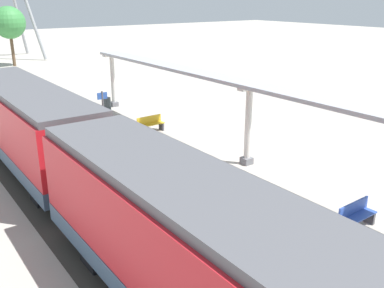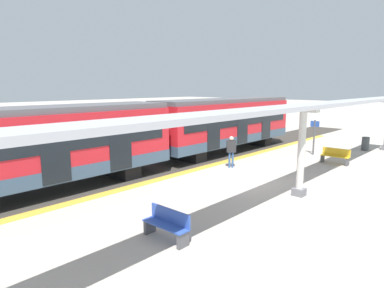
{
  "view_description": "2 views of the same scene",
  "coord_description": "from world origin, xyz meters",
  "px_view_note": "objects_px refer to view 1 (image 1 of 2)",
  "views": [
    {
      "loc": [
        -9.46,
        -13.11,
        6.96
      ],
      "look_at": [
        -0.74,
        -1.03,
        1.85
      ],
      "focal_mm": 40.41,
      "sensor_mm": 36.0,
      "label": 1
    },
    {
      "loc": [
        8.26,
        -12.2,
        4.26
      ],
      "look_at": [
        0.08,
        -3.51,
        2.16
      ],
      "focal_mm": 30.81,
      "sensor_mm": 36.0,
      "label": 2
    }
  ],
  "objects_px": {
    "canopy_pillar_third": "(113,80)",
    "platform_info_sign": "(103,107)",
    "train_near_carriage": "(201,259)",
    "passenger_waiting_near_edge": "(130,151)",
    "bench_mid_platform": "(150,124)",
    "train_far_carriage": "(29,125)",
    "trash_bin": "(107,105)",
    "bench_near_end": "(356,216)",
    "canopy_pillar_second": "(248,126)"
  },
  "relations": [
    {
      "from": "train_far_carriage",
      "to": "bench_mid_platform",
      "type": "bearing_deg",
      "value": 11.46
    },
    {
      "from": "bench_near_end",
      "to": "platform_info_sign",
      "type": "relative_size",
      "value": 0.69
    },
    {
      "from": "bench_mid_platform",
      "to": "platform_info_sign",
      "type": "bearing_deg",
      "value": 140.4
    },
    {
      "from": "train_near_carriage",
      "to": "train_far_carriage",
      "type": "relative_size",
      "value": 1.0
    },
    {
      "from": "train_near_carriage",
      "to": "bench_mid_platform",
      "type": "height_order",
      "value": "train_near_carriage"
    },
    {
      "from": "passenger_waiting_near_edge",
      "to": "bench_mid_platform",
      "type": "bearing_deg",
      "value": 51.87
    },
    {
      "from": "canopy_pillar_third",
      "to": "trash_bin",
      "type": "bearing_deg",
      "value": -134.27
    },
    {
      "from": "train_far_carriage",
      "to": "bench_near_end",
      "type": "height_order",
      "value": "train_far_carriage"
    },
    {
      "from": "bench_mid_platform",
      "to": "bench_near_end",
      "type": "bearing_deg",
      "value": -90.08
    },
    {
      "from": "canopy_pillar_third",
      "to": "trash_bin",
      "type": "relative_size",
      "value": 3.81
    },
    {
      "from": "canopy_pillar_third",
      "to": "platform_info_sign",
      "type": "distance_m",
      "value": 5.64
    },
    {
      "from": "train_far_carriage",
      "to": "canopy_pillar_third",
      "type": "xyz_separation_m",
      "value": [
        7.63,
        7.74,
        -0.09
      ]
    },
    {
      "from": "train_far_carriage",
      "to": "passenger_waiting_near_edge",
      "type": "xyz_separation_m",
      "value": [
        2.94,
        -3.36,
        -0.77
      ]
    },
    {
      "from": "trash_bin",
      "to": "canopy_pillar_second",
      "type": "bearing_deg",
      "value": -85.3
    },
    {
      "from": "trash_bin",
      "to": "bench_mid_platform",
      "type": "bearing_deg",
      "value": -90.14
    },
    {
      "from": "trash_bin",
      "to": "platform_info_sign",
      "type": "bearing_deg",
      "value": -117.45
    },
    {
      "from": "canopy_pillar_second",
      "to": "trash_bin",
      "type": "distance_m",
      "value": 12.05
    },
    {
      "from": "train_near_carriage",
      "to": "passenger_waiting_near_edge",
      "type": "relative_size",
      "value": 6.77
    },
    {
      "from": "train_near_carriage",
      "to": "canopy_pillar_third",
      "type": "distance_m",
      "value": 21.15
    },
    {
      "from": "platform_info_sign",
      "to": "canopy_pillar_second",
      "type": "bearing_deg",
      "value": -70.15
    },
    {
      "from": "train_near_carriage",
      "to": "platform_info_sign",
      "type": "xyz_separation_m",
      "value": [
        4.68,
        14.94,
        -0.5
      ]
    },
    {
      "from": "bench_near_end",
      "to": "platform_info_sign",
      "type": "height_order",
      "value": "platform_info_sign"
    },
    {
      "from": "bench_near_end",
      "to": "passenger_waiting_near_edge",
      "type": "distance_m",
      "value": 8.77
    },
    {
      "from": "train_near_carriage",
      "to": "trash_bin",
      "type": "height_order",
      "value": "train_near_carriage"
    },
    {
      "from": "canopy_pillar_second",
      "to": "bench_near_end",
      "type": "relative_size",
      "value": 2.27
    },
    {
      "from": "train_far_carriage",
      "to": "trash_bin",
      "type": "relative_size",
      "value": 12.7
    },
    {
      "from": "train_near_carriage",
      "to": "train_far_carriage",
      "type": "bearing_deg",
      "value": 90.0
    },
    {
      "from": "bench_mid_platform",
      "to": "trash_bin",
      "type": "bearing_deg",
      "value": 89.86
    },
    {
      "from": "train_near_carriage",
      "to": "passenger_waiting_near_edge",
      "type": "height_order",
      "value": "train_near_carriage"
    },
    {
      "from": "bench_near_end",
      "to": "bench_mid_platform",
      "type": "xyz_separation_m",
      "value": [
        0.02,
        12.65,
        0.0
      ]
    },
    {
      "from": "canopy_pillar_second",
      "to": "canopy_pillar_third",
      "type": "distance_m",
      "value": 12.94
    },
    {
      "from": "trash_bin",
      "to": "platform_info_sign",
      "type": "height_order",
      "value": "platform_info_sign"
    },
    {
      "from": "canopy_pillar_third",
      "to": "passenger_waiting_near_edge",
      "type": "distance_m",
      "value": 12.08
    },
    {
      "from": "train_near_carriage",
      "to": "platform_info_sign",
      "type": "bearing_deg",
      "value": 72.6
    },
    {
      "from": "train_far_carriage",
      "to": "platform_info_sign",
      "type": "bearing_deg",
      "value": 32.29
    },
    {
      "from": "train_near_carriage",
      "to": "platform_info_sign",
      "type": "distance_m",
      "value": 15.67
    },
    {
      "from": "canopy_pillar_third",
      "to": "bench_near_end",
      "type": "relative_size",
      "value": 2.27
    },
    {
      "from": "train_near_carriage",
      "to": "canopy_pillar_second",
      "type": "bearing_deg",
      "value": 41.66
    },
    {
      "from": "trash_bin",
      "to": "bench_near_end",
      "type": "bearing_deg",
      "value": -90.1
    },
    {
      "from": "bench_mid_platform",
      "to": "passenger_waiting_near_edge",
      "type": "distance_m",
      "value": 6.01
    },
    {
      "from": "train_far_carriage",
      "to": "bench_near_end",
      "type": "relative_size",
      "value": 7.54
    },
    {
      "from": "train_near_carriage",
      "to": "canopy_pillar_third",
      "type": "height_order",
      "value": "train_near_carriage"
    },
    {
      "from": "passenger_waiting_near_edge",
      "to": "train_far_carriage",
      "type": "bearing_deg",
      "value": 131.14
    },
    {
      "from": "train_far_carriage",
      "to": "trash_bin",
      "type": "bearing_deg",
      "value": 45.4
    },
    {
      "from": "bench_mid_platform",
      "to": "canopy_pillar_third",
      "type": "bearing_deg",
      "value": 81.17
    },
    {
      "from": "canopy_pillar_second",
      "to": "passenger_waiting_near_edge",
      "type": "relative_size",
      "value": 2.03
    },
    {
      "from": "canopy_pillar_third",
      "to": "passenger_waiting_near_edge",
      "type": "xyz_separation_m",
      "value": [
        -4.69,
        -11.11,
        -0.68
      ]
    },
    {
      "from": "bench_mid_platform",
      "to": "train_far_carriage",
      "type": "bearing_deg",
      "value": -168.54
    },
    {
      "from": "canopy_pillar_third",
      "to": "platform_info_sign",
      "type": "height_order",
      "value": "canopy_pillar_third"
    },
    {
      "from": "train_near_carriage",
      "to": "canopy_pillar_second",
      "type": "distance_m",
      "value": 10.21
    }
  ]
}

